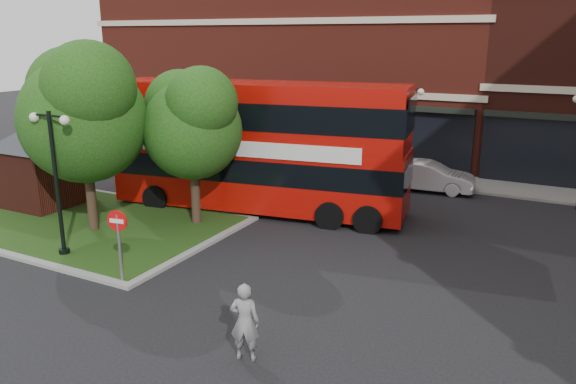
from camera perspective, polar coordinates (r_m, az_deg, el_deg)
The scene contains 14 objects.
ground at distance 17.08m, azimuth -9.85°, elevation -10.00°, with size 120.00×120.00×0.00m, color black.
pavement_far at distance 31.01m, azimuth 8.93°, elevation 1.89°, with size 44.00×3.00×0.12m, color slate.
terrace_far_left at distance 40.15m, azimuth 1.82°, elevation 15.16°, with size 26.00×12.00×14.00m, color maroon.
traffic_island at distance 24.29m, azimuth -20.65°, elevation -2.79°, with size 12.60×7.60×0.15m.
kiosk at distance 26.62m, azimuth -23.86°, elevation 3.44°, with size 6.51×6.51×3.60m.
tree_island_west at distance 22.00m, azimuth -20.18°, elevation 8.08°, with size 5.40×4.71×7.21m.
tree_island_east at distance 21.85m, azimuth -9.79°, elevation 7.29°, with size 4.46×3.90×6.29m.
lamp_island at distance 19.98m, azimuth -22.52°, elevation 1.41°, with size 1.72×0.36×5.00m.
lamp_far_left at distance 28.01m, azimuth 11.70°, elevation 6.07°, with size 1.72×0.36×5.00m.
bus at distance 23.72m, azimuth -3.03°, elevation 5.45°, with size 12.84×4.81×4.79m.
woman at distance 13.31m, azimuth -4.41°, elevation -13.01°, with size 0.70×0.46×1.91m, color gray.
car_silver at distance 33.01m, azimuth -1.92°, elevation 3.98°, with size 1.56×3.88×1.32m, color #B1B4B9.
car_white at distance 28.10m, azimuth 14.06°, elevation 1.56°, with size 1.52×4.36×1.44m, color white.
no_entry_sign at distance 17.48m, azimuth -16.86°, elevation -3.90°, with size 0.65×0.17×2.36m.
Camera 1 is at (9.61, -12.08, 7.32)m, focal length 35.00 mm.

